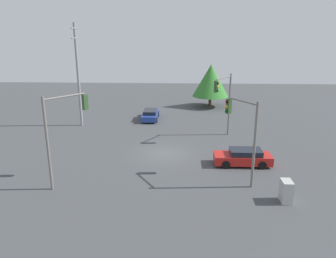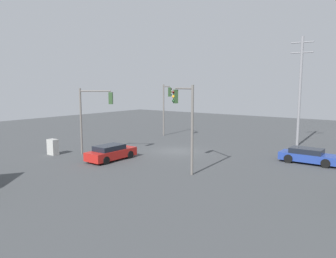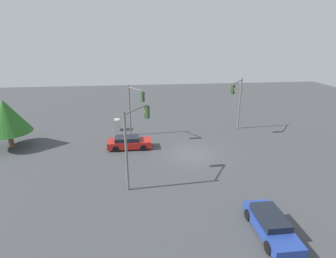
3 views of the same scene
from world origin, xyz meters
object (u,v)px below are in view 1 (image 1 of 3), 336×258
object	(u,v)px
traffic_signal_cross	(243,126)
sedan_blue	(150,114)
traffic_signal_main	(63,124)
traffic_signal_aux	(225,96)
sedan_red	(243,157)
electrical_cabinet	(286,191)

from	to	relation	value
traffic_signal_cross	sedan_blue	bearing A→B (deg)	-6.75
traffic_signal_main	traffic_signal_aux	distance (m)	16.08
sedan_red	traffic_signal_aux	world-z (taller)	traffic_signal_aux
sedan_red	traffic_signal_cross	distance (m)	4.55
sedan_blue	traffic_signal_main	distance (m)	18.32
sedan_red	traffic_signal_cross	size ratio (longest dim) A/B	0.75
sedan_blue	traffic_signal_aux	world-z (taller)	traffic_signal_aux
sedan_blue	electrical_cabinet	bearing A→B (deg)	-62.08
sedan_blue	electrical_cabinet	world-z (taller)	electrical_cabinet
sedan_blue	traffic_signal_main	world-z (taller)	traffic_signal_main
traffic_signal_main	electrical_cabinet	xyz separation A→B (m)	(1.98, 14.42, -3.62)
traffic_signal_aux	electrical_cabinet	xyz separation A→B (m)	(12.70, 2.43, -3.55)
traffic_signal_main	electrical_cabinet	bearing A→B (deg)	-58.24
sedan_blue	traffic_signal_cross	size ratio (longest dim) A/B	0.75
traffic_signal_main	electrical_cabinet	distance (m)	14.99
sedan_blue	sedan_red	bearing A→B (deg)	-57.50
traffic_signal_cross	electrical_cabinet	bearing A→B (deg)	-173.43
traffic_signal_main	traffic_signal_aux	bearing A→B (deg)	-8.63
sedan_blue	electrical_cabinet	size ratio (longest dim) A/B	3.17
traffic_signal_main	traffic_signal_aux	world-z (taller)	traffic_signal_main
traffic_signal_cross	traffic_signal_aux	world-z (taller)	traffic_signal_aux
sedan_blue	sedan_red	distance (m)	16.15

